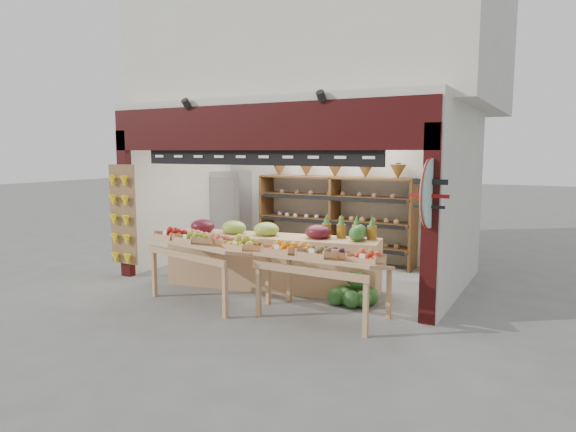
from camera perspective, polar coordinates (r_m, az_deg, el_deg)
The scene contains 11 objects.
ground at distance 9.17m, azimuth -0.25°, elevation -7.22°, with size 60.00×60.00×0.00m, color slate.
shop_structure at distance 10.44m, azimuth 4.21°, elevation 16.21°, with size 6.36×5.12×5.40m.
banana_board at distance 9.71m, azimuth -17.99°, elevation -0.06°, with size 0.60×0.15×1.80m.
gift_sign at distance 6.82m, azimuth 15.51°, elevation 2.43°, with size 0.04×0.93×0.92m.
back_shelving at distance 10.60m, azimuth 5.22°, elevation 1.52°, with size 3.33×0.55×2.03m.
refrigerator at distance 11.75m, azimuth -6.28°, elevation 0.49°, with size 0.71×0.71×1.83m, color #AEB0B5.
cardboard_stack at distance 10.44m, azimuth -4.05°, elevation -4.18°, with size 1.01×0.84×0.62m.
mid_counter at distance 8.61m, azimuth -1.84°, elevation -4.84°, with size 3.64×1.30×1.11m.
display_table_left at distance 8.04m, azimuth -9.14°, elevation -3.05°, with size 1.93×1.33×1.11m.
display_table_right at distance 7.09m, azimuth 3.60°, elevation -4.58°, with size 1.73×1.00×1.07m.
watermelon_pile at distance 7.85m, azimuth 7.36°, elevation -8.42°, with size 0.70×0.66×0.50m.
Camera 1 is at (4.30, -7.77, 2.29)m, focal length 32.00 mm.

